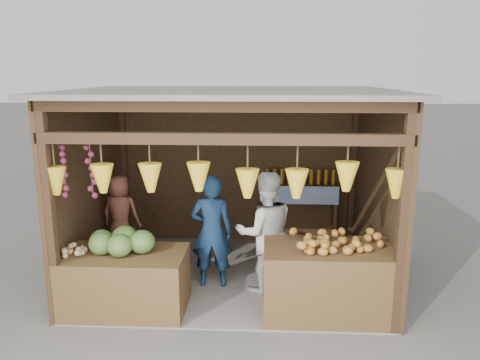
# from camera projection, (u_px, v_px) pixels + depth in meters

# --- Properties ---
(ground) EXTENTS (80.00, 80.00, 0.00)m
(ground) POSITION_uv_depth(u_px,v_px,m) (232.00, 275.00, 6.80)
(ground) COLOR #514F49
(ground) RESTS_ON ground
(stall_structure) EXTENTS (4.30, 3.30, 2.66)m
(stall_structure) POSITION_uv_depth(u_px,v_px,m) (229.00, 164.00, 6.39)
(stall_structure) COLOR slate
(stall_structure) RESTS_ON ground
(back_shelf) EXTENTS (1.25, 0.32, 1.32)m
(back_shelf) POSITION_uv_depth(u_px,v_px,m) (300.00, 196.00, 7.80)
(back_shelf) COLOR #382314
(back_shelf) RESTS_ON ground
(counter_left) EXTENTS (1.47, 0.85, 0.75)m
(counter_left) POSITION_uv_depth(u_px,v_px,m) (126.00, 282.00, 5.73)
(counter_left) COLOR #4F331A
(counter_left) RESTS_ON ground
(counter_right) EXTENTS (1.58, 0.85, 0.87)m
(counter_right) POSITION_uv_depth(u_px,v_px,m) (330.00, 281.00, 5.61)
(counter_right) COLOR #492E18
(counter_right) RESTS_ON ground
(stool) EXTENTS (0.35, 0.35, 0.33)m
(stool) POSITION_uv_depth(u_px,v_px,m) (124.00, 261.00, 6.89)
(stool) COLOR black
(stool) RESTS_ON ground
(man_standing) EXTENTS (0.58, 0.39, 1.57)m
(man_standing) POSITION_uv_depth(u_px,v_px,m) (212.00, 232.00, 6.30)
(man_standing) COLOR #122847
(man_standing) RESTS_ON ground
(woman_standing) EXTENTS (0.91, 0.77, 1.64)m
(woman_standing) POSITION_uv_depth(u_px,v_px,m) (265.00, 233.00, 6.16)
(woman_standing) COLOR silver
(woman_standing) RESTS_ON ground
(vendor_seated) EXTENTS (0.61, 0.45, 1.14)m
(vendor_seated) POSITION_uv_depth(u_px,v_px,m) (121.00, 214.00, 6.72)
(vendor_seated) COLOR brown
(vendor_seated) RESTS_ON stool
(melon_pile) EXTENTS (1.00, 0.50, 0.32)m
(melon_pile) POSITION_uv_depth(u_px,v_px,m) (117.00, 240.00, 5.63)
(melon_pile) COLOR #1A4713
(melon_pile) RESTS_ON counter_left
(tanfruit_pile) EXTENTS (0.34, 0.40, 0.13)m
(tanfruit_pile) POSITION_uv_depth(u_px,v_px,m) (75.00, 249.00, 5.60)
(tanfruit_pile) COLOR #A5834C
(tanfruit_pile) RESTS_ON counter_left
(mango_pile) EXTENTS (1.40, 0.64, 0.22)m
(mango_pile) POSITION_uv_depth(u_px,v_px,m) (334.00, 239.00, 5.48)
(mango_pile) COLOR #CD481B
(mango_pile) RESTS_ON counter_right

